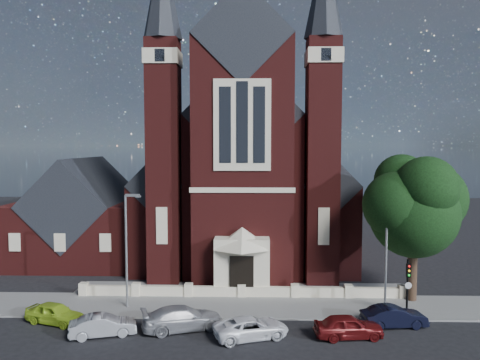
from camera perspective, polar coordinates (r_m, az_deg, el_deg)
The scene contains 16 objects.
ground at distance 44.41m, azimuth 0.46°, elevation -10.70°, with size 120.00×120.00×0.00m, color black.
pavement_strip at distance 34.37m, azimuth 0.13°, elevation -15.20°, with size 60.00×5.00×0.12m, color slate.
forecourt_paving at distance 38.17m, azimuth 0.27°, elevation -13.21°, with size 26.00×3.00×0.14m, color slate.
forecourt_wall at distance 36.26m, azimuth 0.20°, elevation -14.16°, with size 24.00×0.40×0.90m, color beige.
church at distance 50.96m, azimuth 0.62°, elevation 0.56°, with size 20.01×34.90×29.20m.
parish_hall at distance 49.44m, azimuth -18.42°, elevation -4.64°, with size 12.00×12.20×10.24m.
street_tree at distance 35.92m, azimuth 20.74°, elevation -3.21°, with size 6.40×6.60×10.70m.
street_lamp_left at distance 33.77m, azimuth -13.56°, elevation -7.57°, with size 1.16×0.22×8.09m.
street_lamp_right at distance 33.94m, azimuth 17.56°, elevation -7.59°, with size 1.16×0.22×8.09m.
traffic_signal at distance 33.21m, azimuth 19.78°, elevation -11.48°, with size 0.28×0.42×4.00m.
car_lime_van at distance 33.45m, azimuth -21.66°, elevation -14.86°, with size 1.57×3.89×1.33m, color #A6CE29.
car_silver_a at distance 30.51m, azimuth -16.36°, elevation -16.65°, with size 1.37×3.92×1.29m, color gray.
car_silver_b at distance 30.47m, azimuth -7.00°, elevation -16.37°, with size 2.05×5.03×1.46m, color #919398.
car_white_suv at distance 29.13m, azimuth 1.36°, elevation -17.55°, with size 2.07×4.49×1.25m, color white.
car_dark_red at distance 29.82m, azimuth 13.08°, elevation -16.99°, with size 1.64×4.08×1.39m, color #611011.
car_navy at distance 32.18m, azimuth 18.25°, elevation -15.53°, with size 1.42×4.07×1.34m, color black.
Camera 1 is at (0.77, -27.91, 11.41)m, focal length 35.00 mm.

